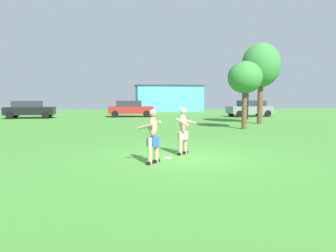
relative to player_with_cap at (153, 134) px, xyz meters
The scene contains 11 objects.
ground_plane 1.68m from the player_with_cap, 33.89° to the left, with size 80.00×80.00×0.00m, color #428433.
player_with_cap is the anchor object (origin of this frame).
player_in_gray 1.80m from the player_with_cap, 49.82° to the left, with size 0.74×0.76×1.61m.
frisbee 1.29m from the player_with_cap, 53.77° to the left, with size 0.26×0.26×0.03m, color white.
car_red_near_post 22.63m from the player_with_cap, 90.09° to the left, with size 4.35×2.11×1.58m.
car_black_mid_lot 23.69m from the player_with_cap, 112.86° to the left, with size 4.36×2.15×1.58m.
car_gray_far_end 24.44m from the player_with_cap, 61.47° to the left, with size 4.47×2.39×1.58m.
lamp_post 20.10m from the player_with_cap, 60.52° to the left, with size 0.60×0.24×5.36m.
outbuilding_behind_lot 36.39m from the player_with_cap, 81.28° to the left, with size 8.99×7.18×3.54m.
tree_left_field 16.23m from the player_with_cap, 55.35° to the left, with size 2.74×2.74×5.80m.
tree_behind_players 11.77m from the player_with_cap, 55.81° to the left, with size 2.07×2.07×4.10m.
Camera 1 is at (-2.10, -10.40, 1.98)m, focal length 35.24 mm.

